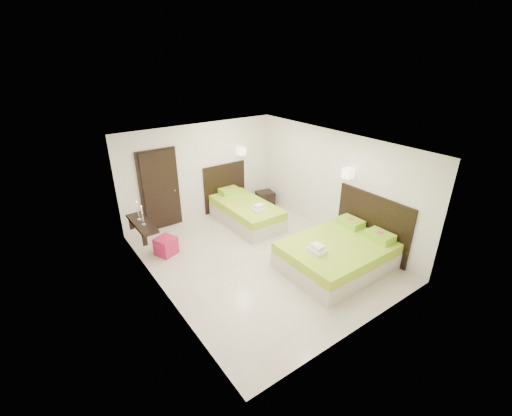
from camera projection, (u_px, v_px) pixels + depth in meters
floor at (260, 257)px, 7.81m from camera, size 5.50×5.50×0.00m
bed_single at (244, 210)px, 9.33m from camera, size 1.33×2.22×1.83m
bed_double at (339, 252)px, 7.37m from camera, size 2.28×1.94×1.88m
nightstand at (265, 199)px, 10.35m from camera, size 0.57×0.53×0.44m
ottoman at (166, 246)px, 7.87m from camera, size 0.54×0.54×0.41m
door at (160, 190)px, 8.73m from camera, size 1.02×0.15×2.14m
console_shelf at (141, 224)px, 7.55m from camera, size 0.35×1.20×0.78m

